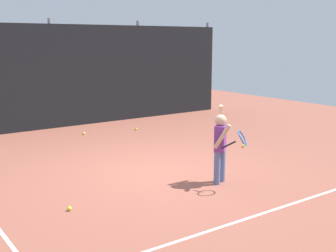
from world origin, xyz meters
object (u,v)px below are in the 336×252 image
object	(u,v)px
tennis_ball_0	(84,133)
tennis_ball_2	(243,146)
tennis_player	(221,142)
tennis_ball_1	(69,209)
tennis_ball_3	(136,129)

from	to	relation	value
tennis_ball_0	tennis_ball_2	xyz separation A→B (m)	(2.45, -3.40, 0.00)
tennis_player	tennis_ball_1	xyz separation A→B (m)	(-2.64, 0.33, -0.69)
tennis_player	tennis_ball_3	xyz separation A→B (m)	(1.15, 4.72, -0.69)
tennis_ball_0	tennis_ball_1	bearing A→B (deg)	-116.81
tennis_ball_0	tennis_ball_3	xyz separation A→B (m)	(1.43, -0.28, 0.00)
tennis_ball_0	tennis_ball_2	world-z (taller)	same
tennis_ball_3	tennis_ball_0	bearing A→B (deg)	168.85
tennis_ball_1	tennis_ball_2	xyz separation A→B (m)	(4.81, 1.28, 0.00)
tennis_player	tennis_ball_3	bearing A→B (deg)	37.09
tennis_ball_0	tennis_ball_3	world-z (taller)	same
tennis_ball_2	tennis_ball_3	world-z (taller)	same
tennis_ball_0	tennis_ball_1	distance (m)	5.24
tennis_player	tennis_ball_2	xyz separation A→B (m)	(2.17, 1.61, -0.69)
tennis_ball_0	tennis_ball_1	size ratio (longest dim) A/B	1.00
tennis_player	tennis_ball_0	world-z (taller)	tennis_player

